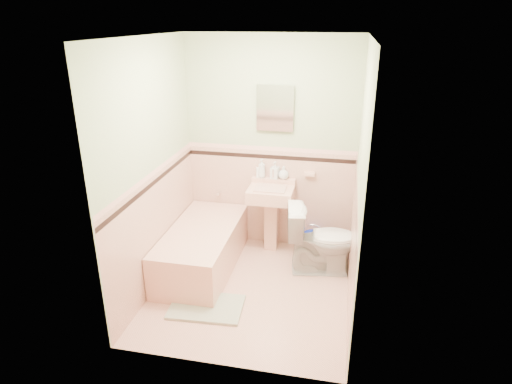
% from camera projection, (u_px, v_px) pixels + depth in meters
% --- Properties ---
extents(floor, '(2.20, 2.20, 0.00)m').
position_uv_depth(floor, '(251.00, 289.00, 4.61)').
color(floor, '#EAAF99').
rests_on(floor, ground).
extents(ceiling, '(2.20, 2.20, 0.00)m').
position_uv_depth(ceiling, '(250.00, 36.00, 3.69)').
color(ceiling, white).
rests_on(ceiling, ground).
extents(wall_back, '(2.50, 0.00, 2.50)m').
position_uv_depth(wall_back, '(271.00, 146.00, 5.15)').
color(wall_back, beige).
rests_on(wall_back, ground).
extents(wall_front, '(2.50, 0.00, 2.50)m').
position_uv_depth(wall_front, '(218.00, 228.00, 3.15)').
color(wall_front, beige).
rests_on(wall_front, ground).
extents(wall_left, '(0.00, 2.50, 2.50)m').
position_uv_depth(wall_left, '(151.00, 170.00, 4.34)').
color(wall_left, beige).
rests_on(wall_left, ground).
extents(wall_right, '(0.00, 2.50, 2.50)m').
position_uv_depth(wall_right, '(359.00, 185.00, 3.96)').
color(wall_right, beige).
rests_on(wall_right, ground).
extents(wainscot_back, '(2.00, 0.00, 2.00)m').
position_uv_depth(wainscot_back, '(270.00, 198.00, 5.38)').
color(wainscot_back, beige).
rests_on(wainscot_back, ground).
extents(wainscot_front, '(2.00, 0.00, 2.00)m').
position_uv_depth(wainscot_front, '(221.00, 303.00, 3.40)').
color(wainscot_front, beige).
rests_on(wainscot_front, ground).
extents(wainscot_left, '(0.00, 2.20, 2.20)m').
position_uv_depth(wainscot_left, '(158.00, 229.00, 4.58)').
color(wainscot_left, beige).
rests_on(wainscot_left, ground).
extents(wainscot_right, '(0.00, 2.20, 2.20)m').
position_uv_depth(wainscot_right, '(352.00, 248.00, 4.20)').
color(wainscot_right, beige).
rests_on(wainscot_right, ground).
extents(accent_back, '(2.00, 0.00, 2.00)m').
position_uv_depth(accent_back, '(270.00, 157.00, 5.18)').
color(accent_back, black).
rests_on(accent_back, ground).
extents(accent_front, '(2.00, 0.00, 2.00)m').
position_uv_depth(accent_front, '(219.00, 243.00, 3.21)').
color(accent_front, black).
rests_on(accent_front, ground).
extents(accent_left, '(0.00, 2.20, 2.20)m').
position_uv_depth(accent_left, '(154.00, 182.00, 4.38)').
color(accent_left, black).
rests_on(accent_left, ground).
extents(accent_right, '(0.00, 2.20, 2.20)m').
position_uv_depth(accent_right, '(356.00, 198.00, 4.01)').
color(accent_right, black).
rests_on(accent_right, ground).
extents(cap_back, '(2.00, 0.00, 2.00)m').
position_uv_depth(cap_back, '(270.00, 149.00, 5.15)').
color(cap_back, beige).
rests_on(cap_back, ground).
extents(cap_front, '(2.00, 0.00, 2.00)m').
position_uv_depth(cap_front, '(218.00, 231.00, 3.18)').
color(cap_front, beige).
rests_on(cap_front, ground).
extents(cap_left, '(0.00, 2.20, 2.20)m').
position_uv_depth(cap_left, '(153.00, 173.00, 4.35)').
color(cap_left, beige).
rests_on(cap_left, ground).
extents(cap_right, '(0.00, 2.20, 2.20)m').
position_uv_depth(cap_right, '(357.00, 188.00, 3.98)').
color(cap_right, beige).
rests_on(cap_right, ground).
extents(bathtub, '(0.70, 1.50, 0.45)m').
position_uv_depth(bathtub, '(203.00, 249.00, 4.95)').
color(bathtub, '#E4A68F').
rests_on(bathtub, floor).
extents(tub_faucet, '(0.04, 0.12, 0.04)m').
position_uv_depth(tub_faucet, '(219.00, 193.00, 5.45)').
color(tub_faucet, silver).
rests_on(tub_faucet, wall_back).
extents(sink, '(0.52, 0.48, 0.82)m').
position_uv_depth(sink, '(271.00, 220.00, 5.24)').
color(sink, '#E4A68F').
rests_on(sink, floor).
extents(sink_faucet, '(0.02, 0.02, 0.10)m').
position_uv_depth(sink_faucet, '(273.00, 173.00, 5.16)').
color(sink_faucet, silver).
rests_on(sink_faucet, sink).
extents(medicine_cabinet, '(0.39, 0.04, 0.49)m').
position_uv_depth(medicine_cabinet, '(275.00, 108.00, 4.95)').
color(medicine_cabinet, white).
rests_on(medicine_cabinet, wall_back).
extents(soap_dish, '(0.12, 0.07, 0.04)m').
position_uv_depth(soap_dish, '(310.00, 174.00, 5.14)').
color(soap_dish, '#E4A68F').
rests_on(soap_dish, wall_back).
extents(soap_bottle_left, '(0.11, 0.11, 0.23)m').
position_uv_depth(soap_bottle_left, '(262.00, 168.00, 5.21)').
color(soap_bottle_left, '#B2B2B2').
rests_on(soap_bottle_left, sink).
extents(soap_bottle_mid, '(0.11, 0.11, 0.20)m').
position_uv_depth(soap_bottle_mid, '(275.00, 170.00, 5.19)').
color(soap_bottle_mid, '#B2B2B2').
rests_on(soap_bottle_mid, sink).
extents(soap_bottle_right, '(0.13, 0.13, 0.16)m').
position_uv_depth(soap_bottle_right, '(284.00, 173.00, 5.18)').
color(soap_bottle_right, '#B2B2B2').
rests_on(soap_bottle_right, sink).
extents(tube, '(0.04, 0.04, 0.12)m').
position_uv_depth(tube, '(258.00, 172.00, 5.24)').
color(tube, white).
rests_on(tube, sink).
extents(toilet, '(0.82, 0.55, 0.78)m').
position_uv_depth(toilet, '(322.00, 239.00, 4.82)').
color(toilet, white).
rests_on(toilet, floor).
extents(bucket, '(0.28, 0.28, 0.24)m').
position_uv_depth(bucket, '(313.00, 242.00, 5.33)').
color(bucket, '#112ABC').
rests_on(bucket, floor).
extents(bath_mat, '(0.73, 0.51, 0.03)m').
position_uv_depth(bath_mat, '(207.00, 307.00, 4.31)').
color(bath_mat, '#969F84').
rests_on(bath_mat, floor).
extents(shoe, '(0.17, 0.12, 0.06)m').
position_uv_depth(shoe, '(200.00, 299.00, 4.36)').
color(shoe, '#BF1E59').
rests_on(shoe, bath_mat).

